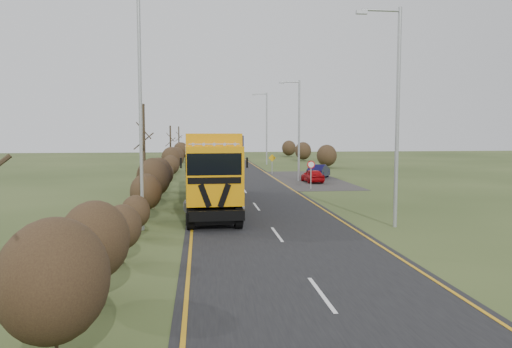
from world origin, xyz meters
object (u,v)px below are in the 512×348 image
Objects in this scene: car_red_hatchback at (313,176)px; streetlight_near at (395,107)px; speed_sign at (311,169)px; lorry at (211,165)px; car_blue_sedan at (319,171)px.

car_red_hatchback is 0.34× the size of streetlight_near.
speed_sign is (-1.21, -4.72, 0.94)m from car_red_hatchback.
lorry is at bearing -134.97° from speed_sign.
car_blue_sedan is 0.40× the size of streetlight_near.
lorry is 3.92× the size of car_blue_sedan.
lorry is at bearing 83.26° from car_blue_sedan.
car_red_hatchback is at bearing 87.76° from streetlight_near.
car_blue_sedan is 8.78m from speed_sign.
streetlight_near reaches higher than car_blue_sedan.
car_blue_sedan is at bearing 54.76° from lorry.
car_red_hatchback is at bearing 75.59° from speed_sign.
lorry is at bearing 137.80° from streetlight_near.
speed_sign is (-2.64, -8.33, 0.86)m from car_blue_sedan.
lorry is 11.21m from speed_sign.
lorry is at bearing 50.40° from car_red_hatchback.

